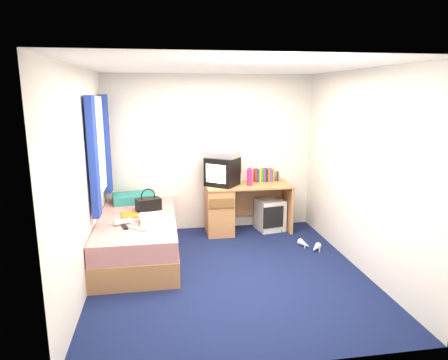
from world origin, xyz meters
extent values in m
plane|color=#0C1438|center=(0.00, 0.00, 0.00)|extent=(3.40, 3.40, 0.00)
plane|color=white|center=(0.00, 0.00, 2.40)|extent=(3.40, 3.40, 0.00)
plane|color=silver|center=(0.00, 1.70, 1.20)|extent=(3.20, 0.00, 3.20)
plane|color=silver|center=(0.00, -1.70, 1.20)|extent=(3.20, 0.00, 3.20)
plane|color=silver|center=(-1.60, 0.00, 1.20)|extent=(0.00, 3.40, 3.40)
plane|color=silver|center=(1.60, 0.00, 1.20)|extent=(0.00, 3.40, 3.40)
cube|color=tan|center=(-1.10, 0.70, 0.15)|extent=(1.00, 2.00, 0.30)
cube|color=brown|center=(-0.60, 0.30, 0.16)|extent=(0.02, 0.70, 0.18)
cube|color=silver|center=(-1.10, 0.70, 0.42)|extent=(0.98, 1.98, 0.24)
cube|color=#165494|center=(-1.19, 1.44, 0.60)|extent=(0.64, 0.47, 0.13)
cube|color=tan|center=(0.54, 1.42, 0.73)|extent=(1.30, 0.55, 0.03)
cube|color=tan|center=(0.09, 1.42, 0.36)|extent=(0.40, 0.52, 0.72)
cube|color=tan|center=(1.17, 1.42, 0.36)|extent=(0.04, 0.52, 0.72)
cube|color=tan|center=(0.79, 1.67, 0.45)|extent=(0.78, 0.03, 0.55)
cube|color=silver|center=(0.90, 1.45, 0.24)|extent=(0.45, 0.45, 0.49)
cube|color=black|center=(0.14, 1.44, 0.96)|extent=(0.58, 0.58, 0.43)
cube|color=#EBE794|center=(0.02, 1.28, 0.96)|extent=(0.26, 0.21, 0.26)
cube|color=#BAB9BC|center=(0.14, 1.44, 1.22)|extent=(0.56, 0.53, 0.09)
cube|color=maroon|center=(0.69, 1.60, 0.85)|extent=(0.03, 0.13, 0.20)
cube|color=navy|center=(0.73, 1.60, 0.85)|extent=(0.03, 0.13, 0.20)
cube|color=gold|center=(0.76, 1.60, 0.85)|extent=(0.03, 0.13, 0.20)
cube|color=#337F33|center=(0.80, 1.60, 0.85)|extent=(0.03, 0.13, 0.20)
cube|color=#7F337F|center=(0.83, 1.60, 0.85)|extent=(0.03, 0.13, 0.20)
cube|color=#262626|center=(0.87, 1.60, 0.85)|extent=(0.03, 0.13, 0.20)
cube|color=#B26633|center=(0.90, 1.60, 0.85)|extent=(0.03, 0.13, 0.20)
cube|color=#4C4C99|center=(0.94, 1.60, 0.85)|extent=(0.03, 0.13, 0.20)
cube|color=olive|center=(0.97, 1.60, 0.85)|extent=(0.03, 0.13, 0.20)
cube|color=black|center=(1.07, 1.64, 0.82)|extent=(0.05, 0.12, 0.14)
cylinder|color=#F02167|center=(0.54, 1.34, 0.87)|extent=(0.08, 0.08, 0.25)
cylinder|color=silver|center=(0.42, 1.48, 0.84)|extent=(0.06, 0.06, 0.18)
cube|color=black|center=(-0.96, 1.00, 0.62)|extent=(0.37, 0.28, 0.16)
torus|color=black|center=(-0.96, 1.00, 0.74)|extent=(0.20, 0.08, 0.20)
cube|color=silver|center=(-0.90, 0.46, 0.59)|extent=(0.32, 0.27, 0.10)
cube|color=yellow|center=(-1.20, 0.80, 0.55)|extent=(0.25, 0.31, 0.01)
cylinder|color=silver|center=(-1.26, 0.42, 0.58)|extent=(0.21, 0.15, 0.07)
cube|color=gold|center=(-1.05, 0.20, 0.55)|extent=(0.21, 0.18, 0.01)
cube|color=black|center=(-1.22, 0.30, 0.55)|extent=(0.09, 0.17, 0.02)
cube|color=silver|center=(-1.58, 0.90, 1.45)|extent=(0.02, 0.90, 1.10)
cube|color=white|center=(-1.57, 0.90, 2.04)|extent=(0.06, 1.06, 0.08)
cube|color=white|center=(-1.57, 0.90, 0.86)|extent=(0.06, 1.06, 0.08)
cube|color=navy|center=(-1.53, 0.31, 1.40)|extent=(0.08, 0.24, 1.40)
cube|color=navy|center=(-1.53, 1.49, 1.40)|extent=(0.08, 0.24, 1.40)
cone|color=white|center=(1.19, 0.66, 0.04)|extent=(0.14, 0.24, 0.09)
cone|color=white|center=(1.29, 0.49, 0.04)|extent=(0.21, 0.23, 0.09)
camera|label=1|loc=(-0.77, -4.38, 2.14)|focal=32.00mm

